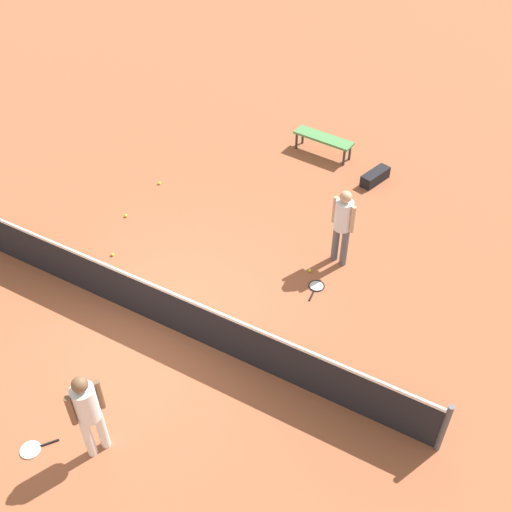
{
  "coord_description": "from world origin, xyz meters",
  "views": [
    {
      "loc": [
        -5.06,
        5.62,
        8.28
      ],
      "look_at": [
        -1.01,
        -1.56,
        0.9
      ],
      "focal_mm": 43.09,
      "sensor_mm": 36.0,
      "label": 1
    }
  ],
  "objects_px": {
    "tennis_ball_stray_right": "(112,255)",
    "equipment_bag": "(376,176)",
    "tennis_ball_near_player": "(310,271)",
    "tennis_ball_stray_left": "(293,348)",
    "courtside_bench": "(323,139)",
    "player_near_side": "(343,222)",
    "tennis_racket_near_player": "(316,287)",
    "tennis_racket_far_player": "(32,449)",
    "tennis_ball_baseline": "(159,183)",
    "player_far_side": "(88,410)",
    "tennis_ball_by_net": "(126,216)",
    "tennis_ball_midcourt": "(352,222)"
  },
  "relations": [
    {
      "from": "tennis_ball_near_player",
      "to": "courtside_bench",
      "type": "distance_m",
      "value": 4.33
    },
    {
      "from": "tennis_racket_far_player",
      "to": "tennis_ball_by_net",
      "type": "relative_size",
      "value": 8.61
    },
    {
      "from": "player_near_side",
      "to": "tennis_ball_stray_right",
      "type": "distance_m",
      "value": 4.66
    },
    {
      "from": "player_near_side",
      "to": "courtside_bench",
      "type": "height_order",
      "value": "player_near_side"
    },
    {
      "from": "player_near_side",
      "to": "tennis_ball_baseline",
      "type": "distance_m",
      "value": 4.81
    },
    {
      "from": "tennis_racket_far_player",
      "to": "tennis_ball_midcourt",
      "type": "distance_m",
      "value": 7.64
    },
    {
      "from": "player_near_side",
      "to": "tennis_racket_near_player",
      "type": "bearing_deg",
      "value": 85.98
    },
    {
      "from": "tennis_racket_far_player",
      "to": "tennis_racket_near_player",
      "type": "bearing_deg",
      "value": -113.09
    },
    {
      "from": "tennis_racket_near_player",
      "to": "tennis_ball_baseline",
      "type": "height_order",
      "value": "tennis_ball_baseline"
    },
    {
      "from": "tennis_ball_stray_left",
      "to": "equipment_bag",
      "type": "height_order",
      "value": "equipment_bag"
    },
    {
      "from": "tennis_ball_stray_right",
      "to": "tennis_racket_near_player",
      "type": "bearing_deg",
      "value": -163.09
    },
    {
      "from": "tennis_ball_stray_right",
      "to": "courtside_bench",
      "type": "relative_size",
      "value": 0.04
    },
    {
      "from": "tennis_racket_near_player",
      "to": "courtside_bench",
      "type": "height_order",
      "value": "courtside_bench"
    },
    {
      "from": "player_far_side",
      "to": "tennis_racket_near_player",
      "type": "distance_m",
      "value": 4.99
    },
    {
      "from": "tennis_racket_near_player",
      "to": "tennis_racket_far_player",
      "type": "height_order",
      "value": "same"
    },
    {
      "from": "tennis_racket_near_player",
      "to": "equipment_bag",
      "type": "distance_m",
      "value": 3.89
    },
    {
      "from": "tennis_ball_baseline",
      "to": "tennis_ball_stray_right",
      "type": "xyz_separation_m",
      "value": [
        -0.65,
        2.5,
        0.0
      ]
    },
    {
      "from": "tennis_ball_stray_left",
      "to": "equipment_bag",
      "type": "xyz_separation_m",
      "value": [
        0.61,
        -5.46,
        0.11
      ]
    },
    {
      "from": "player_far_side",
      "to": "tennis_ball_by_net",
      "type": "distance_m",
      "value": 5.71
    },
    {
      "from": "player_far_side",
      "to": "equipment_bag",
      "type": "relative_size",
      "value": 2.01
    },
    {
      "from": "tennis_ball_by_net",
      "to": "tennis_ball_baseline",
      "type": "distance_m",
      "value": 1.36
    },
    {
      "from": "tennis_racket_near_player",
      "to": "tennis_racket_far_player",
      "type": "xyz_separation_m",
      "value": [
        2.22,
        5.21,
        0.0
      ]
    },
    {
      "from": "tennis_racket_near_player",
      "to": "tennis_ball_baseline",
      "type": "xyz_separation_m",
      "value": [
        4.63,
        -1.29,
        0.02
      ]
    },
    {
      "from": "tennis_ball_midcourt",
      "to": "tennis_ball_stray_right",
      "type": "relative_size",
      "value": 1.0
    },
    {
      "from": "tennis_ball_stray_right",
      "to": "equipment_bag",
      "type": "bearing_deg",
      "value": -125.84
    },
    {
      "from": "tennis_racket_near_player",
      "to": "courtside_bench",
      "type": "relative_size",
      "value": 0.39
    },
    {
      "from": "tennis_ball_near_player",
      "to": "tennis_ball_baseline",
      "type": "distance_m",
      "value": 4.44
    },
    {
      "from": "player_near_side",
      "to": "tennis_racket_far_player",
      "type": "bearing_deg",
      "value": 69.5
    },
    {
      "from": "equipment_bag",
      "to": "tennis_racket_far_player",
      "type": "bearing_deg",
      "value": 78.07
    },
    {
      "from": "tennis_racket_far_player",
      "to": "tennis_ball_by_net",
      "type": "bearing_deg",
      "value": -65.74
    },
    {
      "from": "player_far_side",
      "to": "tennis_ball_near_player",
      "type": "distance_m",
      "value": 5.24
    },
    {
      "from": "player_near_side",
      "to": "tennis_ball_stray_left",
      "type": "height_order",
      "value": "player_near_side"
    },
    {
      "from": "tennis_racket_far_player",
      "to": "tennis_ball_near_player",
      "type": "relative_size",
      "value": 8.61
    },
    {
      "from": "tennis_racket_far_player",
      "to": "tennis_ball_baseline",
      "type": "relative_size",
      "value": 8.61
    },
    {
      "from": "player_near_side",
      "to": "tennis_ball_by_net",
      "type": "distance_m",
      "value": 4.81
    },
    {
      "from": "tennis_ball_stray_left",
      "to": "equipment_bag",
      "type": "bearing_deg",
      "value": -83.62
    },
    {
      "from": "player_near_side",
      "to": "tennis_ball_stray_right",
      "type": "relative_size",
      "value": 25.76
    },
    {
      "from": "tennis_ball_midcourt",
      "to": "tennis_ball_baseline",
      "type": "bearing_deg",
      "value": 10.85
    },
    {
      "from": "tennis_ball_stray_left",
      "to": "courtside_bench",
      "type": "height_order",
      "value": "courtside_bench"
    },
    {
      "from": "player_far_side",
      "to": "tennis_ball_near_player",
      "type": "xyz_separation_m",
      "value": [
        -1.06,
        -5.03,
        -0.98
      ]
    },
    {
      "from": "player_near_side",
      "to": "tennis_racket_near_player",
      "type": "height_order",
      "value": "player_near_side"
    },
    {
      "from": "tennis_racket_far_player",
      "to": "courtside_bench",
      "type": "height_order",
      "value": "courtside_bench"
    },
    {
      "from": "tennis_racket_near_player",
      "to": "tennis_racket_far_player",
      "type": "distance_m",
      "value": 5.67
    },
    {
      "from": "equipment_bag",
      "to": "player_near_side",
      "type": "bearing_deg",
      "value": 96.96
    },
    {
      "from": "tennis_ball_near_player",
      "to": "tennis_ball_stray_left",
      "type": "xyz_separation_m",
      "value": [
        -0.6,
        1.91,
        0.0
      ]
    },
    {
      "from": "equipment_bag",
      "to": "courtside_bench",
      "type": "bearing_deg",
      "value": -16.33
    },
    {
      "from": "tennis_ball_by_net",
      "to": "player_near_side",
      "type": "bearing_deg",
      "value": -168.16
    },
    {
      "from": "player_far_side",
      "to": "equipment_bag",
      "type": "height_order",
      "value": "player_far_side"
    },
    {
      "from": "player_near_side",
      "to": "tennis_ball_stray_left",
      "type": "xyz_separation_m",
      "value": [
        -0.25,
        2.48,
        -0.98
      ]
    },
    {
      "from": "tennis_racket_near_player",
      "to": "tennis_ball_stray_right",
      "type": "height_order",
      "value": "tennis_ball_stray_right"
    }
  ]
}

